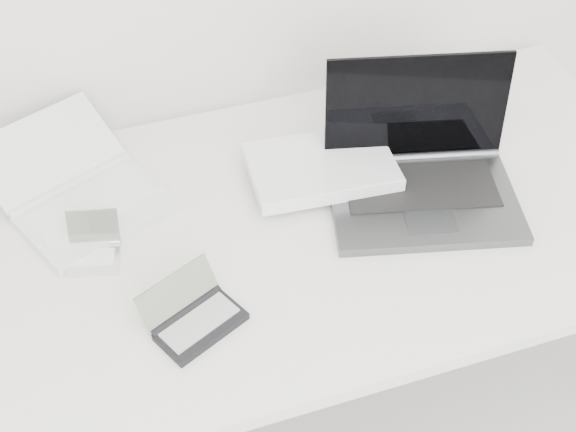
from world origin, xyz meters
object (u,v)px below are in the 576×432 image
object	(u,v)px
palmtop_charcoal	(195,318)
laptop_large	(382,171)
desk	(296,237)
netbook_open_white	(81,195)

from	to	relation	value
palmtop_charcoal	laptop_large	bearing A→B (deg)	1.47
desk	laptop_large	bearing A→B (deg)	11.33
palmtop_charcoal	desk	bearing A→B (deg)	11.38
netbook_open_white	palmtop_charcoal	size ratio (longest dim) A/B	2.26
netbook_open_white	palmtop_charcoal	bearing A→B (deg)	-92.36
desk	palmtop_charcoal	bearing A→B (deg)	-143.51
laptop_large	palmtop_charcoal	world-z (taller)	laptop_large
netbook_open_white	palmtop_charcoal	world-z (taller)	netbook_open_white
desk	netbook_open_white	xyz separation A→B (m)	(-0.39, 0.19, 0.07)
desk	netbook_open_white	distance (m)	0.44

